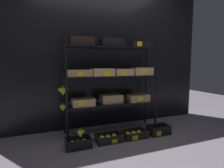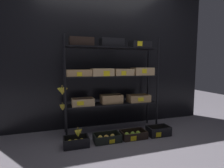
# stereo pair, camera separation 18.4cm
# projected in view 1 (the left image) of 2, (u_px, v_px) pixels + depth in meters

# --- Properties ---
(ground_plane) EXTENTS (10.00, 10.00, 0.00)m
(ground_plane) POSITION_uv_depth(u_px,v_px,m) (112.00, 130.00, 2.96)
(ground_plane) COLOR slate
(storefront_wall) EXTENTS (3.89, 0.12, 2.70)m
(storefront_wall) POSITION_uv_depth(u_px,v_px,m) (105.00, 50.00, 3.15)
(storefront_wall) COLOR black
(storefront_wall) RESTS_ON ground_plane
(display_rack) EXTENTS (1.62, 0.35, 1.52)m
(display_rack) POSITION_uv_depth(u_px,v_px,m) (111.00, 75.00, 2.85)
(display_rack) COLOR black
(display_rack) RESTS_ON ground_plane
(crate_ground_lemon) EXTENTS (0.34, 0.21, 0.13)m
(crate_ground_lemon) POSITION_uv_depth(u_px,v_px,m) (79.00, 144.00, 2.34)
(crate_ground_lemon) COLOR black
(crate_ground_lemon) RESTS_ON ground_plane
(crate_ground_apple_gold) EXTENTS (0.38, 0.24, 0.11)m
(crate_ground_apple_gold) POSITION_uv_depth(u_px,v_px,m) (109.00, 138.00, 2.52)
(crate_ground_apple_gold) COLOR black
(crate_ground_apple_gold) RESTS_ON ground_plane
(crate_ground_apple_green) EXTENTS (0.37, 0.24, 0.11)m
(crate_ground_apple_green) POSITION_uv_depth(u_px,v_px,m) (134.00, 134.00, 2.67)
(crate_ground_apple_green) COLOR black
(crate_ground_apple_green) RESTS_ON ground_plane
(crate_ground_right_apple_gold) EXTENTS (0.35, 0.21, 0.14)m
(crate_ground_right_apple_gold) POSITION_uv_depth(u_px,v_px,m) (158.00, 131.00, 2.80)
(crate_ground_right_apple_gold) COLOR black
(crate_ground_right_apple_gold) RESTS_ON ground_plane
(banana_bunch_loose) EXTENTS (0.12, 0.05, 0.13)m
(banana_bunch_loose) POSITION_uv_depth(u_px,v_px,m) (81.00, 133.00, 2.34)
(banana_bunch_loose) COLOR brown
(banana_bunch_loose) RESTS_ON crate_ground_lemon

